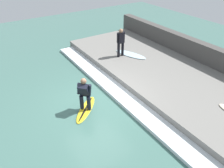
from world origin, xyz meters
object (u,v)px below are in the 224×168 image
surfboard_riding (86,109)px  surfer_waiting_near (121,41)px  surfer_riding (84,93)px  surfboard_waiting_near (131,54)px

surfboard_riding → surfer_waiting_near: size_ratio=1.02×
surfer_riding → surfboard_waiting_near: surfer_riding is taller
surfboard_riding → surfer_riding: (-0.00, -0.00, 0.80)m
surfboard_riding → surfer_riding: size_ratio=1.11×
surfboard_waiting_near → surfer_waiting_near: bearing=162.2°
surfboard_riding → surfer_waiting_near: 4.58m
surfboard_riding → surfboard_waiting_near: surfboard_waiting_near is taller
surfer_waiting_near → surfboard_waiting_near: 1.02m
surfer_riding → surfer_waiting_near: bearing=36.9°
surfer_riding → surfer_waiting_near: 4.43m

